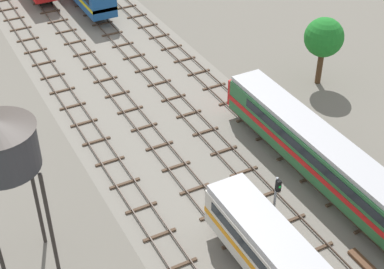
% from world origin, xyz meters
% --- Properties ---
extents(ground_plane, '(480.00, 480.00, 0.00)m').
position_xyz_m(ground_plane, '(0.00, 56.00, 0.00)').
color(ground_plane, slate).
extents(ballast_bed, '(16.82, 176.00, 0.01)m').
position_xyz_m(ballast_bed, '(0.00, 56.00, 0.00)').
color(ballast_bed, gray).
rests_on(ballast_bed, ground).
extents(track_far_left, '(2.40, 126.00, 0.29)m').
position_xyz_m(track_far_left, '(-6.41, 57.00, 0.14)').
color(track_far_left, '#47382D').
rests_on(track_far_left, ground).
extents(track_left, '(2.40, 126.00, 0.29)m').
position_xyz_m(track_left, '(-2.14, 57.00, 0.14)').
color(track_left, '#47382D').
rests_on(track_left, ground).
extents(track_centre_left, '(2.40, 126.00, 0.29)m').
position_xyz_m(track_centre_left, '(2.14, 57.00, 0.14)').
color(track_centre_left, '#47382D').
rests_on(track_centre_left, ground).
extents(track_centre, '(2.40, 126.00, 0.29)m').
position_xyz_m(track_centre, '(6.41, 57.00, 0.14)').
color(track_centre, '#47382D').
rests_on(track_centre, ground).
extents(diesel_railcar_centre_near, '(2.96, 20.50, 3.80)m').
position_xyz_m(diesel_railcar_centre_near, '(6.41, 25.43, 2.60)').
color(diesel_railcar_centre_near, '#286638').
rests_on(diesel_railcar_centre_near, ground).
extents(water_tower, '(4.30, 4.30, 11.15)m').
position_xyz_m(water_tower, '(-14.84, 27.06, 9.43)').
color(water_tower, '#2D2826').
rests_on(water_tower, ground).
extents(signal_post_near, '(0.28, 0.47, 5.27)m').
position_xyz_m(signal_post_near, '(0.00, 21.73, 3.36)').
color(signal_post_near, gray).
rests_on(signal_post_near, ground).
extents(lineside_tree_1, '(3.62, 3.62, 6.56)m').
position_xyz_m(lineside_tree_1, '(15.51, 36.58, 4.69)').
color(lineside_tree_1, '#4C331E').
rests_on(lineside_tree_1, ground).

